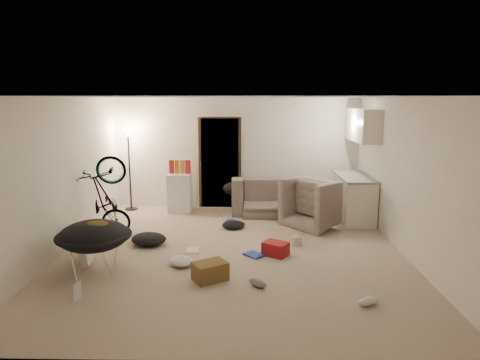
{
  "coord_description": "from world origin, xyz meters",
  "views": [
    {
      "loc": [
        0.24,
        -6.7,
        2.48
      ],
      "look_at": [
        0.1,
        0.6,
        1.08
      ],
      "focal_mm": 32.0,
      "sensor_mm": 36.0,
      "label": 1
    }
  ],
  "objects_px": {
    "saucer_chair": "(94,242)",
    "juicer": "(297,240)",
    "drink_case_a": "(210,271)",
    "kitchen_counter": "(353,198)",
    "tv_box": "(86,240)",
    "mini_fridge": "(180,192)",
    "bicycle": "(107,216)",
    "drink_case_b": "(276,249)",
    "sofa": "(279,199)",
    "floor_lamp": "(129,152)",
    "armchair": "(321,207)"
  },
  "relations": [
    {
      "from": "floor_lamp",
      "to": "tv_box",
      "type": "bearing_deg",
      "value": -88.08
    },
    {
      "from": "armchair",
      "to": "juicer",
      "type": "bearing_deg",
      "value": 113.27
    },
    {
      "from": "kitchen_counter",
      "to": "tv_box",
      "type": "height_order",
      "value": "kitchen_counter"
    },
    {
      "from": "drink_case_b",
      "to": "juicer",
      "type": "xyz_separation_m",
      "value": [
        0.4,
        0.48,
        -0.02
      ]
    },
    {
      "from": "drink_case_b",
      "to": "juicer",
      "type": "distance_m",
      "value": 0.62
    },
    {
      "from": "floor_lamp",
      "to": "bicycle",
      "type": "xyz_separation_m",
      "value": [
        0.1,
        -1.95,
        -0.91
      ]
    },
    {
      "from": "tv_box",
      "to": "juicer",
      "type": "xyz_separation_m",
      "value": [
        3.39,
        0.64,
        -0.2
      ]
    },
    {
      "from": "saucer_chair",
      "to": "drink_case_a",
      "type": "height_order",
      "value": "saucer_chair"
    },
    {
      "from": "floor_lamp",
      "to": "bicycle",
      "type": "height_order",
      "value": "floor_lamp"
    },
    {
      "from": "tv_box",
      "to": "juicer",
      "type": "distance_m",
      "value": 3.45
    },
    {
      "from": "bicycle",
      "to": "drink_case_b",
      "type": "distance_m",
      "value": 3.13
    },
    {
      "from": "kitchen_counter",
      "to": "tv_box",
      "type": "distance_m",
      "value": 5.27
    },
    {
      "from": "saucer_chair",
      "to": "tv_box",
      "type": "distance_m",
      "value": 0.67
    },
    {
      "from": "sofa",
      "to": "saucer_chair",
      "type": "bearing_deg",
      "value": 48.16
    },
    {
      "from": "floor_lamp",
      "to": "armchair",
      "type": "distance_m",
      "value": 4.35
    },
    {
      "from": "drink_case_a",
      "to": "tv_box",
      "type": "bearing_deg",
      "value": 126.79
    },
    {
      "from": "sofa",
      "to": "bicycle",
      "type": "relative_size",
      "value": 1.35
    },
    {
      "from": "kitchen_counter",
      "to": "mini_fridge",
      "type": "distance_m",
      "value": 3.74
    },
    {
      "from": "kitchen_counter",
      "to": "mini_fridge",
      "type": "relative_size",
      "value": 1.76
    },
    {
      "from": "saucer_chair",
      "to": "juicer",
      "type": "bearing_deg",
      "value": 21.52
    },
    {
      "from": "tv_box",
      "to": "juicer",
      "type": "relative_size",
      "value": 3.96
    },
    {
      "from": "saucer_chair",
      "to": "juicer",
      "type": "relative_size",
      "value": 4.71
    },
    {
      "from": "floor_lamp",
      "to": "juicer",
      "type": "xyz_separation_m",
      "value": [
        3.49,
        -2.34,
        -1.21
      ]
    },
    {
      "from": "bicycle",
      "to": "tv_box",
      "type": "bearing_deg",
      "value": 173.37
    },
    {
      "from": "floor_lamp",
      "to": "juicer",
      "type": "height_order",
      "value": "floor_lamp"
    },
    {
      "from": "floor_lamp",
      "to": "saucer_chair",
      "type": "distance_m",
      "value": 3.67
    },
    {
      "from": "kitchen_counter",
      "to": "saucer_chair",
      "type": "bearing_deg",
      "value": -146.63
    },
    {
      "from": "mini_fridge",
      "to": "sofa",
      "type": "bearing_deg",
      "value": -2.56
    },
    {
      "from": "kitchen_counter",
      "to": "sofa",
      "type": "distance_m",
      "value": 1.58
    },
    {
      "from": "bicycle",
      "to": "drink_case_b",
      "type": "relative_size",
      "value": 4.06
    },
    {
      "from": "kitchen_counter",
      "to": "armchair",
      "type": "height_order",
      "value": "kitchen_counter"
    },
    {
      "from": "mini_fridge",
      "to": "tv_box",
      "type": "relative_size",
      "value": 0.95
    },
    {
      "from": "mini_fridge",
      "to": "tv_box",
      "type": "distance_m",
      "value": 3.06
    },
    {
      "from": "floor_lamp",
      "to": "armchair",
      "type": "xyz_separation_m",
      "value": [
        4.11,
        -1.05,
        -0.96
      ]
    },
    {
      "from": "saucer_chair",
      "to": "sofa",
      "type": "bearing_deg",
      "value": 49.2
    },
    {
      "from": "kitchen_counter",
      "to": "sofa",
      "type": "bearing_deg",
      "value": 163.36
    },
    {
      "from": "drink_case_b",
      "to": "juicer",
      "type": "relative_size",
      "value": 1.66
    },
    {
      "from": "floor_lamp",
      "to": "saucer_chair",
      "type": "bearing_deg",
      "value": -82.88
    },
    {
      "from": "floor_lamp",
      "to": "sofa",
      "type": "bearing_deg",
      "value": -3.44
    },
    {
      "from": "mini_fridge",
      "to": "tv_box",
      "type": "height_order",
      "value": "mini_fridge"
    },
    {
      "from": "tv_box",
      "to": "mini_fridge",
      "type": "bearing_deg",
      "value": 61.45
    },
    {
      "from": "armchair",
      "to": "saucer_chair",
      "type": "height_order",
      "value": "saucer_chair"
    },
    {
      "from": "juicer",
      "to": "mini_fridge",
      "type": "bearing_deg",
      "value": 136.44
    },
    {
      "from": "tv_box",
      "to": "drink_case_b",
      "type": "distance_m",
      "value": 3.0
    },
    {
      "from": "bicycle",
      "to": "drink_case_b",
      "type": "xyz_separation_m",
      "value": [
        2.99,
        -0.86,
        -0.29
      ]
    },
    {
      "from": "armchair",
      "to": "kitchen_counter",
      "type": "bearing_deg",
      "value": -102.01
    },
    {
      "from": "drink_case_a",
      "to": "drink_case_b",
      "type": "bearing_deg",
      "value": 13.46
    },
    {
      "from": "floor_lamp",
      "to": "saucer_chair",
      "type": "xyz_separation_m",
      "value": [
        0.44,
        -3.54,
        -0.86
      ]
    },
    {
      "from": "floor_lamp",
      "to": "saucer_chair",
      "type": "relative_size",
      "value": 1.7
    },
    {
      "from": "drink_case_a",
      "to": "saucer_chair",
      "type": "bearing_deg",
      "value": 140.23
    }
  ]
}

